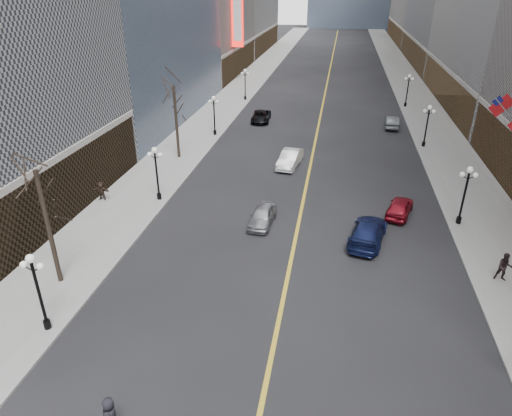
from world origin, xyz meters
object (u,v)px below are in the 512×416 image
at_px(streetlamp_east_2, 427,122).
at_px(car_nb_near, 262,216).
at_px(car_sb_mid, 400,207).
at_px(car_sb_far, 392,122).
at_px(car_nb_far, 261,116).
at_px(streetlamp_east_1, 466,189).
at_px(streetlamp_east_3, 408,87).
at_px(streetlamp_west_0, 37,285).
at_px(car_sb_near, 368,232).
at_px(streetlamp_west_3, 245,81).
at_px(streetlamp_west_1, 156,168).
at_px(car_nb_mid, 290,159).
at_px(streetlamp_west_2, 214,112).

height_order(streetlamp_east_2, car_nb_near, streetlamp_east_2).
relative_size(car_sb_mid, car_sb_far, 0.93).
xyz_separation_m(car_nb_far, car_sb_far, (16.48, 0.19, 0.04)).
bearing_deg(streetlamp_east_1, car_nb_far, 127.66).
bearing_deg(streetlamp_east_3, streetlamp_west_0, -114.41).
bearing_deg(car_sb_far, car_sb_near, 85.75).
relative_size(streetlamp_west_3, car_sb_far, 1.03).
distance_m(streetlamp_east_1, car_sb_mid, 4.84).
relative_size(streetlamp_east_2, car_nb_near, 1.11).
bearing_deg(streetlamp_east_1, car_sb_near, -151.33).
height_order(streetlamp_west_1, car_nb_mid, streetlamp_west_1).
relative_size(car_sb_near, car_sb_far, 1.22).
distance_m(streetlamp_west_0, streetlamp_west_3, 52.00).
height_order(streetlamp_west_0, car_nb_near, streetlamp_west_0).
height_order(streetlamp_east_1, car_sb_near, streetlamp_east_1).
distance_m(streetlamp_west_1, car_nb_mid, 13.98).
height_order(streetlamp_east_1, car_nb_far, streetlamp_east_1).
relative_size(car_nb_near, car_nb_mid, 0.86).
height_order(streetlamp_west_1, car_sb_mid, streetlamp_west_1).
bearing_deg(car_nb_mid, streetlamp_east_2, 38.97).
distance_m(streetlamp_east_3, car_nb_near, 41.17).
xyz_separation_m(streetlamp_west_3, car_nb_far, (4.32, -11.02, -2.22)).
xyz_separation_m(streetlamp_west_3, car_sb_near, (16.79, -39.72, -2.12)).
bearing_deg(streetlamp_east_2, car_sb_near, -107.40).
relative_size(car_nb_mid, car_sb_far, 1.08).
relative_size(car_nb_mid, car_sb_near, 0.89).
bearing_deg(car_sb_far, streetlamp_east_1, 99.99).
distance_m(streetlamp_west_3, car_sb_mid, 40.20).
bearing_deg(car_nb_near, streetlamp_east_2, 58.73).
relative_size(streetlamp_west_0, streetlamp_west_1, 1.00).
relative_size(streetlamp_west_0, car_nb_near, 1.11).
height_order(streetlamp_west_3, car_nb_far, streetlamp_west_3).
bearing_deg(streetlamp_west_3, streetlamp_east_1, -56.75).
xyz_separation_m(streetlamp_west_0, car_sb_mid, (19.38, 16.85, -2.20)).
bearing_deg(streetlamp_east_1, streetlamp_west_1, 180.00).
distance_m(streetlamp_west_1, streetlamp_west_3, 36.00).
bearing_deg(car_nb_mid, streetlamp_east_3, 70.36).
height_order(car_nb_far, car_sb_mid, car_sb_mid).
xyz_separation_m(streetlamp_east_2, car_nb_far, (-19.28, 6.98, -2.22)).
height_order(streetlamp_east_1, car_nb_mid, streetlamp_east_1).
height_order(streetlamp_west_2, car_sb_mid, streetlamp_west_2).
bearing_deg(streetlamp_east_1, streetlamp_west_3, 123.25).
distance_m(streetlamp_east_1, car_sb_far, 25.41).
relative_size(streetlamp_east_2, streetlamp_west_1, 1.00).
distance_m(streetlamp_west_0, car_sb_mid, 25.77).
distance_m(streetlamp_east_1, car_nb_near, 14.87).
height_order(streetlamp_east_1, car_nb_near, streetlamp_east_1).
relative_size(car_nb_near, car_sb_far, 0.93).
relative_size(streetlamp_east_3, car_sb_near, 0.84).
bearing_deg(car_sb_near, streetlamp_west_3, -55.10).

